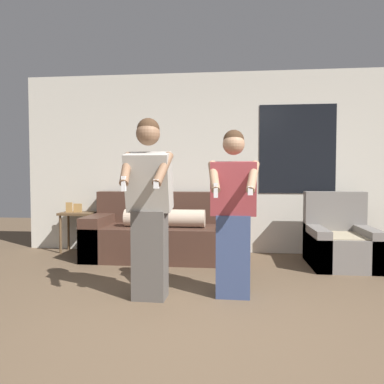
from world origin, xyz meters
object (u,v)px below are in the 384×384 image
Objects in this scene: person_left at (149,208)px; person_right at (233,214)px; armchair at (340,243)px; couch at (167,235)px; side_table at (78,219)px.

person_left is 1.06× the size of person_right.
armchair is 2.03m from person_right.
person_left is at bearing -144.28° from armchair.
person_right reaches higher than armchair.
person_left reaches higher than person_right.
couch is 2.32× the size of armchair.
armchair is 2.73m from person_left.
person_right reaches higher than side_table.
person_left is (0.14, -1.74, 0.54)m from couch.
person_left reaches higher than side_table.
person_right is at bearing -38.19° from side_table.
side_table is 3.00m from person_right.
side_table is (-3.73, 0.45, 0.21)m from armchair.
couch reaches higher than side_table.
person_right is at bearing 11.94° from person_left.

